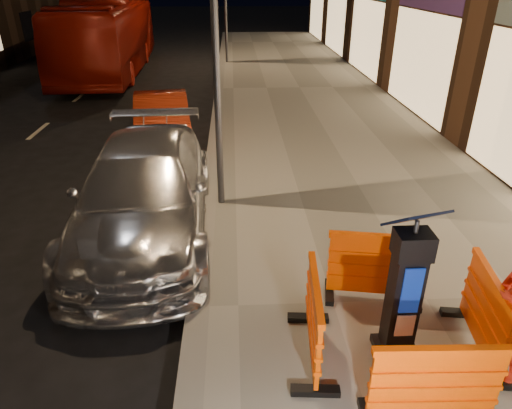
{
  "coord_description": "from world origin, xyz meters",
  "views": [
    {
      "loc": [
        0.52,
        -4.66,
        4.0
      ],
      "look_at": [
        0.8,
        1.0,
        1.1
      ],
      "focal_mm": 32.0,
      "sensor_mm": 36.0,
      "label": 1
    }
  ],
  "objects_px": {
    "barrier_front": "(434,388)",
    "barrier_back": "(375,267)",
    "parking_kiosk": "(405,289)",
    "car_silver": "(149,231)",
    "barrier_bldgside": "(485,314)",
    "bus_doubledecker": "(114,72)",
    "car_red": "(164,144)",
    "barrier_kerbside": "(314,320)"
  },
  "relations": [
    {
      "from": "barrier_front",
      "to": "barrier_back",
      "type": "distance_m",
      "value": 1.9
    },
    {
      "from": "barrier_front",
      "to": "parking_kiosk",
      "type": "bearing_deg",
      "value": 91.79
    },
    {
      "from": "parking_kiosk",
      "to": "car_silver",
      "type": "distance_m",
      "value": 4.63
    },
    {
      "from": "barrier_bldgside",
      "to": "bus_doubledecker",
      "type": "distance_m",
      "value": 19.14
    },
    {
      "from": "barrier_back",
      "to": "car_red",
      "type": "relative_size",
      "value": 0.33
    },
    {
      "from": "car_red",
      "to": "barrier_front",
      "type": "bearing_deg",
      "value": -75.99
    },
    {
      "from": "barrier_kerbside",
      "to": "car_silver",
      "type": "relative_size",
      "value": 0.24
    },
    {
      "from": "barrier_back",
      "to": "car_silver",
      "type": "xyz_separation_m",
      "value": [
        -3.28,
        2.15,
        -0.64
      ]
    },
    {
      "from": "barrier_kerbside",
      "to": "barrier_bldgside",
      "type": "relative_size",
      "value": 1.0
    },
    {
      "from": "barrier_front",
      "to": "barrier_back",
      "type": "relative_size",
      "value": 1.0
    },
    {
      "from": "car_red",
      "to": "barrier_kerbside",
      "type": "bearing_deg",
      "value": -79.61
    },
    {
      "from": "barrier_back",
      "to": "barrier_kerbside",
      "type": "relative_size",
      "value": 1.0
    },
    {
      "from": "barrier_front",
      "to": "barrier_bldgside",
      "type": "bearing_deg",
      "value": 46.79
    },
    {
      "from": "barrier_bldgside",
      "to": "car_silver",
      "type": "xyz_separation_m",
      "value": [
        -4.23,
        3.1,
        -0.64
      ]
    },
    {
      "from": "barrier_bldgside",
      "to": "car_red",
      "type": "relative_size",
      "value": 0.33
    },
    {
      "from": "bus_doubledecker",
      "to": "barrier_bldgside",
      "type": "bearing_deg",
      "value": -68.13
    },
    {
      "from": "parking_kiosk",
      "to": "car_silver",
      "type": "relative_size",
      "value": 0.33
    },
    {
      "from": "bus_doubledecker",
      "to": "barrier_back",
      "type": "bearing_deg",
      "value": -69.61
    },
    {
      "from": "parking_kiosk",
      "to": "barrier_bldgside",
      "type": "height_order",
      "value": "parking_kiosk"
    },
    {
      "from": "barrier_front",
      "to": "car_red",
      "type": "height_order",
      "value": "barrier_front"
    },
    {
      "from": "parking_kiosk",
      "to": "barrier_back",
      "type": "distance_m",
      "value": 1.03
    },
    {
      "from": "barrier_front",
      "to": "barrier_back",
      "type": "bearing_deg",
      "value": 91.79
    },
    {
      "from": "barrier_front",
      "to": "bus_doubledecker",
      "type": "xyz_separation_m",
      "value": [
        -7.09,
        18.31,
        -0.64
      ]
    },
    {
      "from": "car_silver",
      "to": "barrier_bldgside",
      "type": "bearing_deg",
      "value": -38.93
    },
    {
      "from": "barrier_back",
      "to": "car_silver",
      "type": "relative_size",
      "value": 0.24
    },
    {
      "from": "barrier_front",
      "to": "car_silver",
      "type": "height_order",
      "value": "barrier_front"
    },
    {
      "from": "barrier_bldgside",
      "to": "car_red",
      "type": "xyz_separation_m",
      "value": [
        -4.54,
        7.61,
        -0.64
      ]
    },
    {
      "from": "barrier_kerbside",
      "to": "barrier_bldgside",
      "type": "height_order",
      "value": "same"
    },
    {
      "from": "parking_kiosk",
      "to": "car_silver",
      "type": "bearing_deg",
      "value": 143.37
    },
    {
      "from": "barrier_back",
      "to": "bus_doubledecker",
      "type": "relative_size",
      "value": 0.11
    },
    {
      "from": "bus_doubledecker",
      "to": "barrier_front",
      "type": "bearing_deg",
      "value": -71.81
    },
    {
      "from": "parking_kiosk",
      "to": "barrier_front",
      "type": "height_order",
      "value": "parking_kiosk"
    },
    {
      "from": "car_red",
      "to": "barrier_bldgside",
      "type": "bearing_deg",
      "value": -67.92
    },
    {
      "from": "barrier_bldgside",
      "to": "car_silver",
      "type": "height_order",
      "value": "barrier_bldgside"
    },
    {
      "from": "parking_kiosk",
      "to": "barrier_kerbside",
      "type": "relative_size",
      "value": 1.4
    },
    {
      "from": "barrier_front",
      "to": "barrier_back",
      "type": "xyz_separation_m",
      "value": [
        0.0,
        1.9,
        0.0
      ]
    },
    {
      "from": "car_silver",
      "to": "car_red",
      "type": "xyz_separation_m",
      "value": [
        -0.31,
        4.51,
        0.0
      ]
    },
    {
      "from": "parking_kiosk",
      "to": "barrier_back",
      "type": "xyz_separation_m",
      "value": [
        0.0,
        0.95,
        -0.38
      ]
    },
    {
      "from": "barrier_front",
      "to": "car_silver",
      "type": "xyz_separation_m",
      "value": [
        -3.28,
        4.05,
        -0.64
      ]
    },
    {
      "from": "car_red",
      "to": "bus_doubledecker",
      "type": "relative_size",
      "value": 0.34
    },
    {
      "from": "barrier_front",
      "to": "car_silver",
      "type": "distance_m",
      "value": 5.25
    },
    {
      "from": "barrier_front",
      "to": "barrier_bldgside",
      "type": "relative_size",
      "value": 1.0
    }
  ]
}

